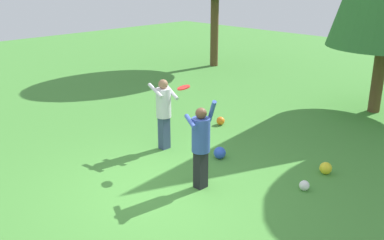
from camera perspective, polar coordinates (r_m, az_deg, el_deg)
ground_plane at (r=8.33m, az=-3.68°, el=-9.14°), size 40.00×40.00×0.00m
person_thrower at (r=8.05m, az=1.16°, el=-2.77°), size 0.64×0.65×1.75m
person_catcher at (r=9.86m, az=-3.71°, el=1.53°), size 0.64×0.58×1.63m
frisbee at (r=8.99m, az=-1.10°, el=4.24°), size 0.38×0.38×0.09m
ball_orange at (r=11.66m, az=3.73°, el=-0.11°), size 0.22×0.22×0.22m
ball_white at (r=8.54m, az=14.41°, el=-8.25°), size 0.19×0.19×0.19m
ball_yellow at (r=9.29m, az=17.00°, el=-6.01°), size 0.25×0.25×0.25m
ball_blue at (r=9.60m, az=3.63°, el=-4.28°), size 0.27×0.27×0.27m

